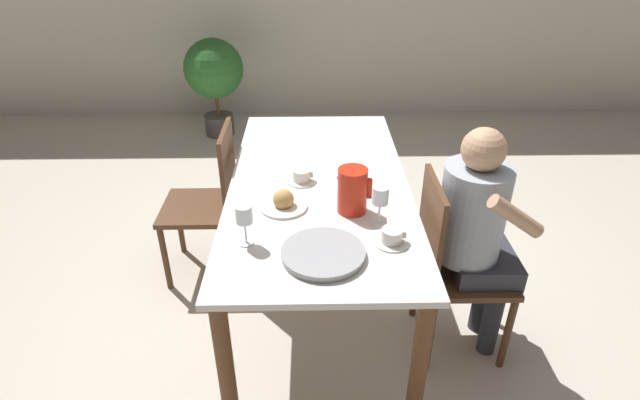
% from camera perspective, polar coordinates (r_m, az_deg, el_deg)
% --- Properties ---
extents(ground_plane, '(20.00, 20.00, 0.00)m').
position_cam_1_polar(ground_plane, '(2.97, -0.10, -11.21)').
color(ground_plane, beige).
extents(dining_table, '(0.89, 1.81, 0.78)m').
position_cam_1_polar(dining_table, '(2.57, -0.11, 0.07)').
color(dining_table, silver).
rests_on(dining_table, ground_plane).
extents(chair_person_side, '(0.42, 0.42, 0.94)m').
position_cam_1_polar(chair_person_side, '(2.50, 14.81, -6.97)').
color(chair_person_side, '#51331E').
rests_on(chair_person_side, ground_plane).
extents(chair_opposite, '(0.42, 0.42, 0.94)m').
position_cam_1_polar(chair_opposite, '(2.98, -12.45, 0.03)').
color(chair_opposite, '#51331E').
rests_on(chair_opposite, ground_plane).
extents(person_seated, '(0.39, 0.41, 1.19)m').
position_cam_1_polar(person_seated, '(2.40, 17.54, -2.95)').
color(person_seated, '#33333D').
rests_on(person_seated, ground_plane).
extents(red_pitcher, '(0.16, 0.13, 0.21)m').
position_cam_1_polar(red_pitcher, '(2.23, 3.72, 1.11)').
color(red_pitcher, red).
rests_on(red_pitcher, dining_table).
extents(wine_glass_water, '(0.07, 0.07, 0.18)m').
position_cam_1_polar(wine_glass_water, '(2.01, -8.67, -1.83)').
color(wine_glass_water, white).
rests_on(wine_glass_water, dining_table).
extents(wine_glass_juice, '(0.07, 0.07, 0.18)m').
position_cam_1_polar(wine_glass_juice, '(2.13, 6.91, 0.26)').
color(wine_glass_juice, white).
rests_on(wine_glass_juice, dining_table).
extents(teacup_near_person, '(0.15, 0.15, 0.07)m').
position_cam_1_polar(teacup_near_person, '(2.07, 8.22, -4.22)').
color(teacup_near_person, silver).
rests_on(teacup_near_person, dining_table).
extents(teacup_across, '(0.15, 0.15, 0.07)m').
position_cam_1_polar(teacup_across, '(2.51, -2.09, 2.66)').
color(teacup_across, silver).
rests_on(teacup_across, dining_table).
extents(serving_tray, '(0.34, 0.34, 0.03)m').
position_cam_1_polar(serving_tray, '(1.98, 0.34, -6.14)').
color(serving_tray, '#9E9EA3').
rests_on(serving_tray, dining_table).
extents(bread_plate, '(0.22, 0.22, 0.10)m').
position_cam_1_polar(bread_plate, '(2.29, -4.19, -0.23)').
color(bread_plate, silver).
rests_on(bread_plate, dining_table).
extents(potted_plant, '(0.56, 0.56, 0.94)m').
position_cam_1_polar(potted_plant, '(4.97, -12.01, 13.94)').
color(potted_plant, '#4C4742').
rests_on(potted_plant, ground_plane).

